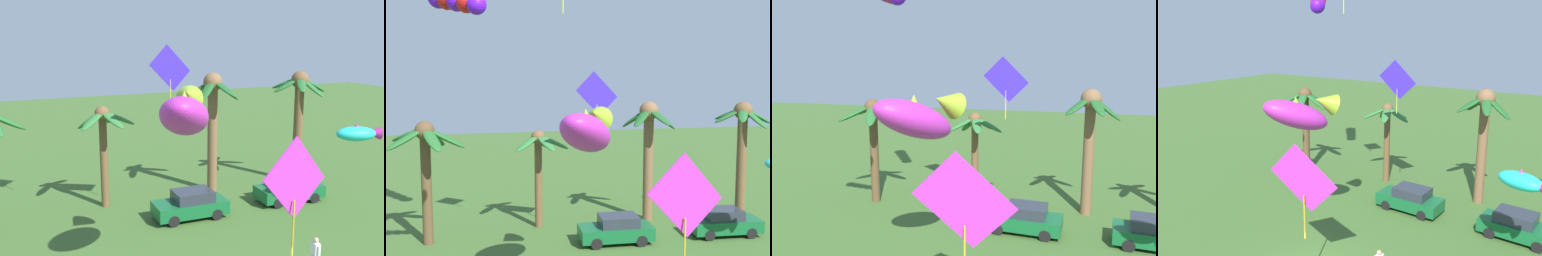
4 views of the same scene
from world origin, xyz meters
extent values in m
cylinder|color=brown|center=(-2.94, 12.34, 2.67)|extent=(0.43, 0.43, 5.35)
ellipsoid|color=#2D7033|center=(-2.07, 12.19, 5.05)|extent=(1.93, 0.85, 1.02)
ellipsoid|color=#2D7033|center=(-2.56, 13.10, 4.98)|extent=(1.29, 1.86, 1.15)
ellipsoid|color=#2D7033|center=(-3.50, 12.91, 4.91)|extent=(1.60, 1.62, 1.28)
ellipsoid|color=#2D7033|center=(-3.63, 11.77, 5.08)|extent=(1.80, 1.61, 0.97)
ellipsoid|color=#2D7033|center=(-2.61, 11.49, 5.11)|extent=(1.19, 1.97, 0.91)
sphere|color=brown|center=(-2.94, 12.34, 5.35)|extent=(0.83, 0.83, 0.83)
cylinder|color=brown|center=(-9.07, 10.72, 3.03)|extent=(0.53, 0.53, 6.07)
ellipsoid|color=#236028|center=(-8.06, 10.71, 5.66)|extent=(2.14, 0.66, 1.33)
ellipsoid|color=#236028|center=(-8.67, 11.61, 5.60)|extent=(1.44, 2.16, 1.43)
ellipsoid|color=#236028|center=(-9.95, 11.32, 5.81)|extent=(2.21, 1.78, 1.04)
ellipsoid|color=#236028|center=(-9.94, 10.16, 5.73)|extent=(2.18, 1.72, 1.19)
ellipsoid|color=#236028|center=(-8.65, 9.78, 5.71)|extent=(1.46, 2.25, 1.22)
sphere|color=brown|center=(-9.07, 10.72, 6.07)|extent=(1.01, 1.01, 1.01)
cylinder|color=brown|center=(3.83, 12.25, 3.39)|extent=(0.61, 0.61, 6.78)
ellipsoid|color=#1E5623|center=(4.62, 12.09, 6.29)|extent=(1.84, 0.91, 1.47)
ellipsoid|color=#1E5623|center=(3.96, 13.13, 6.42)|extent=(0.86, 1.97, 1.23)
ellipsoid|color=#1E5623|center=(3.16, 12.73, 6.33)|extent=(1.80, 1.52, 1.41)
ellipsoid|color=#1E5623|center=(3.17, 11.62, 6.45)|extent=(1.79, 1.74, 1.18)
ellipsoid|color=#1E5623|center=(4.13, 11.37, 6.49)|extent=(1.18, 2.04, 1.10)
sphere|color=brown|center=(3.83, 12.25, 6.78)|extent=(1.16, 1.16, 1.16)
cube|color=#145B2D|center=(0.68, 8.70, 0.60)|extent=(3.97, 1.87, 0.70)
cube|color=#282D38|center=(0.83, 8.69, 1.23)|extent=(2.09, 1.59, 0.56)
cylinder|color=black|center=(-0.56, 7.97, 0.30)|extent=(0.61, 0.21, 0.60)
cylinder|color=black|center=(-0.49, 9.53, 0.30)|extent=(0.61, 0.21, 0.60)
cylinder|color=black|center=(1.85, 7.86, 0.30)|extent=(0.61, 0.21, 0.60)
cylinder|color=black|center=(1.92, 9.42, 0.30)|extent=(0.61, 0.21, 0.60)
cube|color=#145B2D|center=(7.01, 8.58, 0.60)|extent=(4.01, 1.98, 0.70)
cube|color=#282D38|center=(6.86, 8.60, 1.23)|extent=(2.13, 1.64, 0.56)
cylinder|color=black|center=(5.86, 9.45, 0.30)|extent=(0.61, 0.22, 0.60)
cylinder|color=black|center=(5.74, 7.89, 0.30)|extent=(0.61, 0.22, 0.60)
cube|color=#3B22CB|center=(-0.39, 8.70, 7.98)|extent=(2.26, 0.30, 2.27)
cylinder|color=gold|center=(-0.39, 8.70, 6.69)|extent=(0.05, 0.05, 1.48)
ellipsoid|color=#C72CB6|center=(-2.56, 2.17, 6.76)|extent=(3.32, 4.05, 2.36)
cone|color=#90BA27|center=(-1.78, 3.52, 7.30)|extent=(1.65, 1.77, 1.41)
cone|color=#90BA27|center=(-2.56, 2.17, 7.33)|extent=(0.94, 0.94, 0.71)
cube|color=#DD34DB|center=(0.18, -0.66, 4.93)|extent=(2.99, 0.71, 3.02)
camera|label=1|loc=(-9.13, -12.58, 9.61)|focal=43.73mm
camera|label=2|loc=(-6.69, -14.97, 8.91)|focal=44.72mm
camera|label=3|loc=(3.19, -10.99, 8.88)|focal=36.98mm
camera|label=4|loc=(10.63, -12.99, 11.01)|focal=38.82mm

